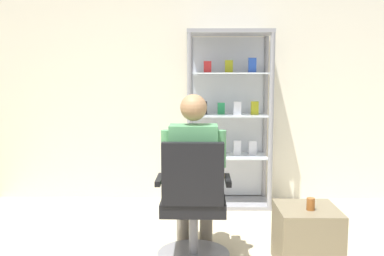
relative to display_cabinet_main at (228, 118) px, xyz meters
The scene contains 6 objects.
back_wall 0.61m from the display_cabinet_main, 149.40° to the left, with size 6.00×0.10×2.70m, color silver.
display_cabinet_main is the anchor object (origin of this frame).
office_chair 1.72m from the display_cabinet_main, 103.22° to the right, with size 0.56×0.56×0.96m.
seated_shopkeeper 1.48m from the display_cabinet_main, 104.60° to the right, with size 0.49×0.57×1.29m.
storage_crate 1.84m from the display_cabinet_main, 73.63° to the right, with size 0.44×0.47×0.46m, color #72664C.
tea_glass 1.80m from the display_cabinet_main, 73.96° to the right, with size 0.06×0.06×0.09m, color brown.
Camera 1 is at (0.06, -1.92, 1.42)m, focal length 39.97 mm.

